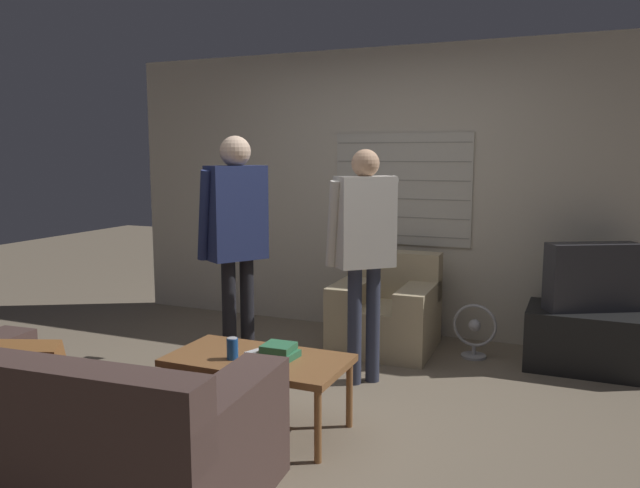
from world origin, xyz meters
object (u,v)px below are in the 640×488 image
spare_remote (254,352)px  book_stack (280,351)px  armchair_beige (387,311)px  tv (592,277)px  coffee_table (258,364)px  person_right_standing (364,237)px  person_left_standing (236,227)px  soda_can (232,348)px  floor_fan (474,331)px  couch_blue (70,433)px

spare_remote → book_stack: bearing=21.9°
armchair_beige → tv: bearing=-177.9°
coffee_table → book_stack: book_stack is taller
coffee_table → person_right_standing: (0.31, 0.98, 0.64)m
coffee_table → person_left_standing: person_left_standing is taller
person_left_standing → soda_can: bearing=-119.3°
soda_can → floor_fan: soda_can is taller
coffee_table → person_left_standing: bearing=128.0°
couch_blue → tv: size_ratio=2.71×
tv → soda_can: size_ratio=5.53×
armchair_beige → floor_fan: (0.72, 0.03, -0.09)m
couch_blue → soda_can: bearing=62.1°
tv → soda_can: tv is taller
soda_can → floor_fan: (1.07, 1.93, -0.29)m
armchair_beige → person_right_standing: size_ratio=0.50×
armchair_beige → coffee_table: size_ratio=0.79×
armchair_beige → book_stack: (-0.11, -1.77, 0.17)m
coffee_table → person_right_standing: size_ratio=0.63×
soda_can → spare_remote: soda_can is taller
book_stack → soda_can: 0.27m
couch_blue → armchair_beige: 2.86m
coffee_table → floor_fan: bearing=62.6°
couch_blue → spare_remote: 1.10m
coffee_table → spare_remote: (-0.04, 0.04, 0.05)m
book_stack → floor_fan: size_ratio=0.46×
armchair_beige → spare_remote: size_ratio=6.04×
tv → soda_can: 2.77m
armchair_beige → tv: tv is taller
tv → spare_remote: 2.64m
person_right_standing → armchair_beige: bearing=52.2°
tv → book_stack: size_ratio=3.47×
tv → soda_can: bearing=17.6°
tv → person_left_standing: person_left_standing is taller
armchair_beige → spare_remote: armchair_beige is taller
couch_blue → soda_can: size_ratio=14.99×
book_stack → person_left_standing: bearing=135.4°
armchair_beige → coffee_table: 1.83m
person_left_standing → tv: bearing=-30.4°
coffee_table → floor_fan: (0.95, 1.84, -0.18)m
tv → spare_remote: tv is taller
soda_can → spare_remote: 0.15m
armchair_beige → floor_fan: size_ratio=1.88×
couch_blue → person_right_standing: person_right_standing is taller
book_stack → couch_blue: bearing=-122.0°
person_left_standing → spare_remote: 1.06m
person_left_standing → floor_fan: (1.50, 1.14, -0.89)m
armchair_beige → tv: size_ratio=1.18×
couch_blue → book_stack: bearing=54.0°
coffee_table → book_stack: 0.15m
person_right_standing → book_stack: (-0.19, -0.94, -0.56)m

